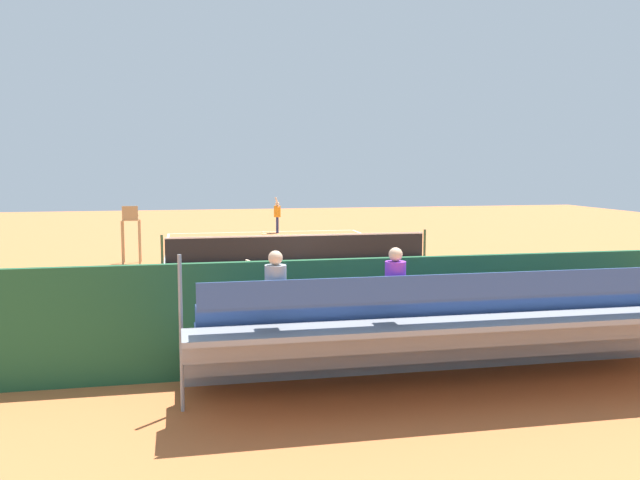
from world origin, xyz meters
TOP-DOWN VIEW (x-y plane):
  - ground_plane at (0.00, 0.00)m, footprint 60.00×60.00m
  - court_line_markings at (0.00, -0.04)m, footprint 10.10×22.20m
  - tennis_net at (0.00, 0.00)m, footprint 10.30×0.10m
  - backdrop_wall at (0.00, 14.00)m, footprint 18.00×0.16m
  - bleacher_stand at (0.04, 15.34)m, footprint 9.06×2.40m
  - umpire_chair at (6.20, -0.23)m, footprint 0.67×0.67m
  - courtside_bench at (-2.46, 13.27)m, footprint 1.80×0.40m
  - equipment_bag at (-0.66, 13.40)m, footprint 0.90×0.36m
  - tennis_player at (-0.68, -10.31)m, footprint 0.41×0.55m
  - tennis_racket at (0.07, -9.83)m, footprint 0.58×0.39m
  - tennis_ball_near at (-1.16, -9.00)m, footprint 0.07×0.07m
  - line_judge at (3.41, 13.39)m, footprint 0.44×0.56m

SIDE VIEW (x-z plane):
  - ground_plane at x=0.00m, z-range 0.00..0.00m
  - court_line_markings at x=0.00m, z-range 0.00..0.01m
  - tennis_racket at x=0.07m, z-range 0.00..0.03m
  - tennis_ball_near at x=-1.16m, z-range 0.00..0.07m
  - equipment_bag at x=-0.66m, z-range 0.00..0.36m
  - tennis_net at x=0.00m, z-range -0.03..1.04m
  - courtside_bench at x=-2.46m, z-range 0.09..1.02m
  - bleacher_stand at x=0.04m, z-range -0.33..2.15m
  - backdrop_wall at x=0.00m, z-range 0.00..2.00m
  - tennis_player at x=-0.68m, z-range 0.05..1.98m
  - line_judge at x=3.41m, z-range 0.05..1.98m
  - umpire_chair at x=6.20m, z-range 0.24..2.38m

